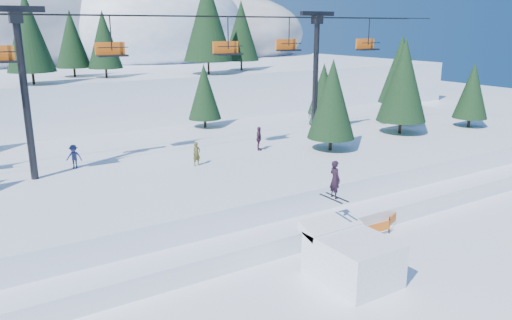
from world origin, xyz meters
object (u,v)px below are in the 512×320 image
banner_near (371,230)px  banner_far (397,215)px  jump_kicker (351,255)px  chairlift (187,61)px

banner_near → banner_far: same height
banner_near → banner_far: bearing=14.9°
banner_far → banner_near: bearing=-165.1°
jump_kicker → banner_near: jump_kicker is taller
chairlift → banner_near: (4.74, -13.71, -8.78)m
chairlift → banner_far: (7.70, -12.93, -8.78)m
banner_near → banner_far: size_ratio=1.09×
banner_far → chairlift: bearing=120.8°
chairlift → banner_near: bearing=-70.9°
jump_kicker → banner_far: (7.14, 3.59, -0.66)m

